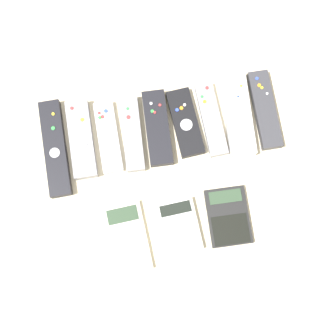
# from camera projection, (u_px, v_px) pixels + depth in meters

# --- Properties ---
(ground_plane) EXTENTS (3.00, 3.00, 0.00)m
(ground_plane) POSITION_uv_depth(u_px,v_px,m) (171.00, 185.00, 1.03)
(ground_plane) COLOR beige
(remote_0) EXTENTS (0.05, 0.22, 0.02)m
(remote_0) POSITION_uv_depth(u_px,v_px,m) (55.00, 148.00, 1.04)
(remote_0) COLOR black
(remote_0) RESTS_ON ground_plane
(remote_1) EXTENTS (0.05, 0.18, 0.03)m
(remote_1) POSITION_uv_depth(u_px,v_px,m) (81.00, 139.00, 1.04)
(remote_1) COLOR gray
(remote_1) RESTS_ON ground_plane
(remote_2) EXTENTS (0.04, 0.16, 0.02)m
(remote_2) POSITION_uv_depth(u_px,v_px,m) (108.00, 137.00, 1.04)
(remote_2) COLOR silver
(remote_2) RESTS_ON ground_plane
(remote_3) EXTENTS (0.05, 0.17, 0.02)m
(remote_3) POSITION_uv_depth(u_px,v_px,m) (132.00, 134.00, 1.04)
(remote_3) COLOR gray
(remote_3) RESTS_ON ground_plane
(remote_4) EXTENTS (0.06, 0.17, 0.02)m
(remote_4) POSITION_uv_depth(u_px,v_px,m) (157.00, 128.00, 1.05)
(remote_4) COLOR black
(remote_4) RESTS_ON ground_plane
(remote_5) EXTENTS (0.06, 0.16, 0.02)m
(remote_5) POSITION_uv_depth(u_px,v_px,m) (185.00, 123.00, 1.05)
(remote_5) COLOR black
(remote_5) RESTS_ON ground_plane
(remote_6) EXTENTS (0.05, 0.17, 0.02)m
(remote_6) POSITION_uv_depth(u_px,v_px,m) (211.00, 119.00, 1.05)
(remote_6) COLOR gray
(remote_6) RESTS_ON ground_plane
(remote_7) EXTENTS (0.07, 0.19, 0.03)m
(remote_7) POSITION_uv_depth(u_px,v_px,m) (238.00, 114.00, 1.05)
(remote_7) COLOR white
(remote_7) RESTS_ON ground_plane
(remote_8) EXTENTS (0.05, 0.18, 0.02)m
(remote_8) POSITION_uv_depth(u_px,v_px,m) (265.00, 110.00, 1.05)
(remote_8) COLOR #333338
(remote_8) RESTS_ON ground_plane
(calculator_0) EXTENTS (0.09, 0.15, 0.01)m
(calculator_0) POSITION_uv_depth(u_px,v_px,m) (127.00, 238.00, 1.00)
(calculator_0) COLOR beige
(calculator_0) RESTS_ON ground_plane
(calculator_1) EXTENTS (0.09, 0.12, 0.02)m
(calculator_1) POSITION_uv_depth(u_px,v_px,m) (177.00, 227.00, 1.00)
(calculator_1) COLOR silver
(calculator_1) RESTS_ON ground_plane
(calculator_2) EXTENTS (0.09, 0.13, 0.01)m
(calculator_2) POSITION_uv_depth(u_px,v_px,m) (228.00, 216.00, 1.01)
(calculator_2) COLOR black
(calculator_2) RESTS_ON ground_plane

